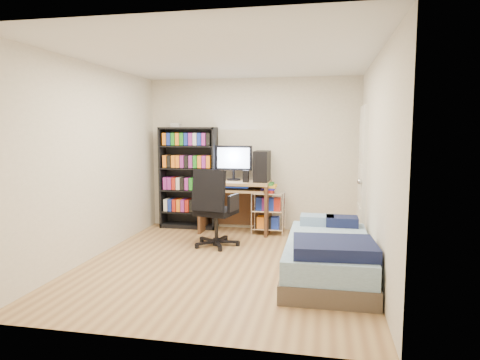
% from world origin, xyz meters
% --- Properties ---
extents(room, '(3.58, 4.08, 2.58)m').
position_xyz_m(room, '(0.00, 0.00, 1.25)').
color(room, tan).
rests_on(room, ground).
extents(media_shelf, '(0.96, 0.32, 1.77)m').
position_xyz_m(media_shelf, '(-1.06, 1.84, 0.87)').
color(media_shelf, black).
rests_on(media_shelf, room).
extents(computer_desk, '(1.11, 0.65, 1.40)m').
position_xyz_m(computer_desk, '(-0.11, 1.74, 0.76)').
color(computer_desk, '#A58455').
rests_on(computer_desk, room).
extents(office_chair, '(0.79, 0.79, 1.11)m').
position_xyz_m(office_chair, '(-0.33, 0.76, 0.36)').
color(office_chair, black).
rests_on(office_chair, room).
extents(wire_cart, '(0.51, 0.37, 0.82)m').
position_xyz_m(wire_cart, '(0.32, 1.66, 0.54)').
color(wire_cart, white).
rests_on(wire_cart, room).
extents(bed, '(0.96, 1.91, 0.55)m').
position_xyz_m(bed, '(1.26, -0.22, 0.24)').
color(bed, brown).
rests_on(bed, room).
extents(door, '(0.12, 0.80, 2.00)m').
position_xyz_m(door, '(1.72, 1.35, 1.00)').
color(door, silver).
rests_on(door, room).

